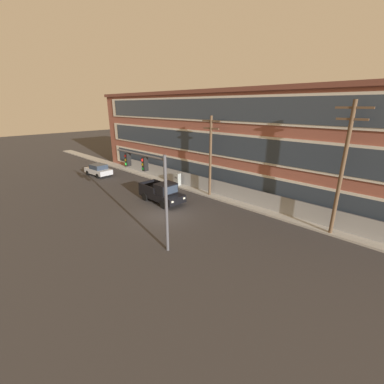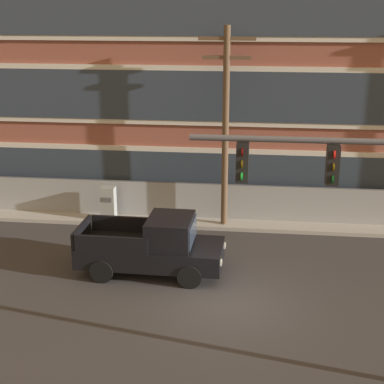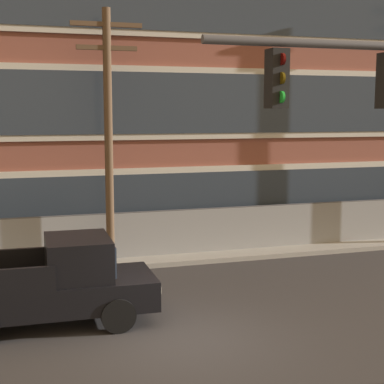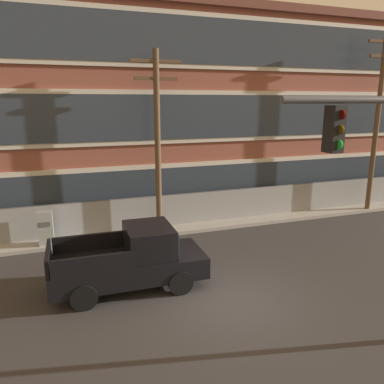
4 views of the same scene
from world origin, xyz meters
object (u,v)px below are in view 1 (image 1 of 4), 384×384
pickup_truck_black (162,193)px  utility_pole_midblock (343,166)px  traffic_signal_mast (151,181)px  electrical_cabinet (178,180)px  utility_pole_near_corner (210,154)px  sedan_silver (98,170)px

pickup_truck_black → utility_pole_midblock: size_ratio=0.53×
traffic_signal_mast → electrical_cabinet: size_ratio=4.00×
utility_pole_near_corner → electrical_cabinet: (-4.88, -0.04, -3.69)m
sedan_silver → utility_pole_near_corner: 17.11m
sedan_silver → utility_pole_midblock: 28.70m
traffic_signal_mast → pickup_truck_black: bearing=136.2°
traffic_signal_mast → utility_pole_midblock: utility_pole_midblock is taller
traffic_signal_mast → pickup_truck_black: (-5.62, 5.38, -3.51)m
pickup_truck_black → sedan_silver: 14.08m
utility_pole_midblock → pickup_truck_black: bearing=-162.5°
traffic_signal_mast → sedan_silver: size_ratio=1.50×
utility_pole_midblock → traffic_signal_mast: bearing=-130.6°
utility_pole_midblock → electrical_cabinet: utility_pole_midblock is taller
traffic_signal_mast → utility_pole_near_corner: bearing=109.3°
pickup_truck_black → utility_pole_midblock: (14.02, 4.42, 4.18)m
traffic_signal_mast → electrical_cabinet: (-8.40, 9.99, -3.68)m
traffic_signal_mast → sedan_silver: 20.85m
pickup_truck_black → utility_pole_near_corner: (2.09, 4.65, 3.51)m
electrical_cabinet → sedan_silver: bearing=-159.7°
traffic_signal_mast → pickup_truck_black: traffic_signal_mast is taller
sedan_silver → electrical_cabinet: 12.03m
sedan_silver → pickup_truck_black: bearing=-1.7°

